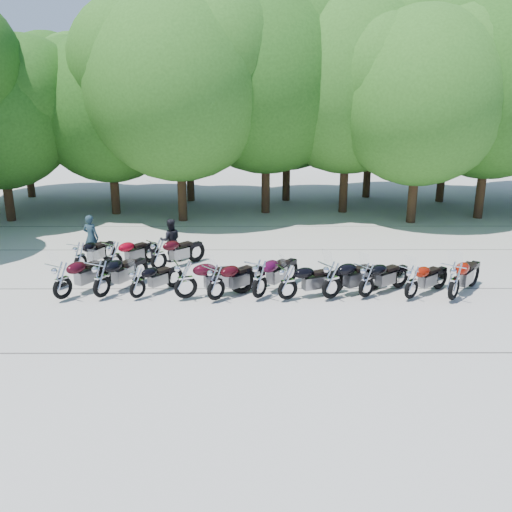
{
  "coord_description": "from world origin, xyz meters",
  "views": [
    {
      "loc": [
        -0.05,
        -14.86,
        6.04
      ],
      "look_at": [
        0.0,
        1.5,
        1.1
      ],
      "focal_mm": 38.0,
      "sensor_mm": 36.0,
      "label": 1
    }
  ],
  "objects_px": {
    "motorcycle_10": "(455,280)",
    "rider_1": "(171,240)",
    "motorcycle_9": "(412,281)",
    "motorcycle_6": "(288,281)",
    "motorcycle_0": "(62,279)",
    "rider_0": "(91,237)",
    "motorcycle_11": "(80,256)",
    "motorcycle_8": "(367,279)",
    "motorcycle_1": "(101,278)",
    "motorcycle_4": "(216,282)",
    "motorcycle_13": "(159,254)",
    "motorcycle_5": "(260,278)",
    "motorcycle_12": "(114,256)",
    "motorcycle_7": "(332,279)",
    "motorcycle_3": "(185,279)",
    "motorcycle_2": "(137,282)"
  },
  "relations": [
    {
      "from": "motorcycle_5",
      "to": "rider_1",
      "type": "height_order",
      "value": "rider_1"
    },
    {
      "from": "motorcycle_8",
      "to": "motorcycle_12",
      "type": "distance_m",
      "value": 8.64
    },
    {
      "from": "motorcycle_2",
      "to": "motorcycle_9",
      "type": "relative_size",
      "value": 0.94
    },
    {
      "from": "motorcycle_5",
      "to": "motorcycle_10",
      "type": "distance_m",
      "value": 5.82
    },
    {
      "from": "motorcycle_7",
      "to": "rider_1",
      "type": "height_order",
      "value": "rider_1"
    },
    {
      "from": "motorcycle_6",
      "to": "motorcycle_11",
      "type": "height_order",
      "value": "motorcycle_6"
    },
    {
      "from": "motorcycle_8",
      "to": "motorcycle_11",
      "type": "bearing_deg",
      "value": 37.69
    },
    {
      "from": "motorcycle_8",
      "to": "motorcycle_1",
      "type": "bearing_deg",
      "value": 52.41
    },
    {
      "from": "motorcycle_9",
      "to": "motorcycle_12",
      "type": "xyz_separation_m",
      "value": [
        -9.6,
        2.65,
        0.02
      ]
    },
    {
      "from": "motorcycle_6",
      "to": "motorcycle_7",
      "type": "bearing_deg",
      "value": -110.11
    },
    {
      "from": "motorcycle_2",
      "to": "motorcycle_6",
      "type": "distance_m",
      "value": 4.54
    },
    {
      "from": "motorcycle_7",
      "to": "motorcycle_5",
      "type": "bearing_deg",
      "value": 56.49
    },
    {
      "from": "rider_0",
      "to": "rider_1",
      "type": "relative_size",
      "value": 1.05
    },
    {
      "from": "motorcycle_6",
      "to": "motorcycle_9",
      "type": "xyz_separation_m",
      "value": [
        3.74,
        0.09,
        -0.03
      ]
    },
    {
      "from": "motorcycle_1",
      "to": "motorcycle_13",
      "type": "bearing_deg",
      "value": -87.82
    },
    {
      "from": "motorcycle_4",
      "to": "motorcycle_7",
      "type": "xyz_separation_m",
      "value": [
        3.47,
        0.12,
        0.04
      ]
    },
    {
      "from": "motorcycle_9",
      "to": "motorcycle_6",
      "type": "bearing_deg",
      "value": 51.21
    },
    {
      "from": "motorcycle_4",
      "to": "motorcycle_11",
      "type": "relative_size",
      "value": 1.04
    },
    {
      "from": "motorcycle_10",
      "to": "motorcycle_13",
      "type": "distance_m",
      "value": 9.76
    },
    {
      "from": "motorcycle_5",
      "to": "motorcycle_12",
      "type": "relative_size",
      "value": 1.11
    },
    {
      "from": "rider_1",
      "to": "motorcycle_1",
      "type": "bearing_deg",
      "value": 56.71
    },
    {
      "from": "motorcycle_10",
      "to": "rider_1",
      "type": "distance_m",
      "value": 9.99
    },
    {
      "from": "rider_0",
      "to": "motorcycle_4",
      "type": "bearing_deg",
      "value": 155.78
    },
    {
      "from": "motorcycle_4",
      "to": "motorcycle_13",
      "type": "bearing_deg",
      "value": -6.35
    },
    {
      "from": "motorcycle_10",
      "to": "rider_0",
      "type": "relative_size",
      "value": 1.46
    },
    {
      "from": "motorcycle_2",
      "to": "motorcycle_8",
      "type": "height_order",
      "value": "motorcycle_8"
    },
    {
      "from": "motorcycle_7",
      "to": "motorcycle_9",
      "type": "xyz_separation_m",
      "value": [
        2.42,
        0.0,
        -0.07
      ]
    },
    {
      "from": "motorcycle_3",
      "to": "rider_0",
      "type": "bearing_deg",
      "value": 22.94
    },
    {
      "from": "motorcycle_9",
      "to": "motorcycle_10",
      "type": "xyz_separation_m",
      "value": [
        1.23,
        -0.12,
        0.08
      ]
    },
    {
      "from": "motorcycle_4",
      "to": "rider_0",
      "type": "height_order",
      "value": "rider_0"
    },
    {
      "from": "motorcycle_0",
      "to": "motorcycle_6",
      "type": "distance_m",
      "value": 6.78
    },
    {
      "from": "rider_1",
      "to": "motorcycle_8",
      "type": "bearing_deg",
      "value": 137.02
    },
    {
      "from": "motorcycle_13",
      "to": "rider_0",
      "type": "relative_size",
      "value": 1.36
    },
    {
      "from": "motorcycle_10",
      "to": "rider_1",
      "type": "xyz_separation_m",
      "value": [
        -9.08,
        4.16,
        0.11
      ]
    },
    {
      "from": "motorcycle_8",
      "to": "rider_1",
      "type": "xyz_separation_m",
      "value": [
        -6.51,
        3.91,
        0.17
      ]
    },
    {
      "from": "motorcycle_1",
      "to": "motorcycle_13",
      "type": "distance_m",
      "value": 2.95
    },
    {
      "from": "motorcycle_6",
      "to": "motorcycle_9",
      "type": "distance_m",
      "value": 3.74
    },
    {
      "from": "motorcycle_3",
      "to": "motorcycle_11",
      "type": "bearing_deg",
      "value": 36.66
    },
    {
      "from": "motorcycle_3",
      "to": "rider_0",
      "type": "relative_size",
      "value": 1.47
    },
    {
      "from": "motorcycle_2",
      "to": "motorcycle_3",
      "type": "relative_size",
      "value": 0.82
    },
    {
      "from": "motorcycle_1",
      "to": "motorcycle_12",
      "type": "bearing_deg",
      "value": -56.7
    },
    {
      "from": "motorcycle_0",
      "to": "motorcycle_5",
      "type": "bearing_deg",
      "value": -148.71
    },
    {
      "from": "motorcycle_1",
      "to": "motorcycle_4",
      "type": "height_order",
      "value": "motorcycle_1"
    },
    {
      "from": "motorcycle_2",
      "to": "motorcycle_4",
      "type": "xyz_separation_m",
      "value": [
        2.39,
        -0.2,
        0.08
      ]
    },
    {
      "from": "motorcycle_3",
      "to": "motorcycle_11",
      "type": "relative_size",
      "value": 1.13
    },
    {
      "from": "motorcycle_4",
      "to": "motorcycle_5",
      "type": "height_order",
      "value": "motorcycle_5"
    },
    {
      "from": "motorcycle_0",
      "to": "rider_0",
      "type": "distance_m",
      "value": 4.4
    },
    {
      "from": "motorcycle_11",
      "to": "motorcycle_3",
      "type": "bearing_deg",
      "value": 168.59
    },
    {
      "from": "motorcycle_4",
      "to": "motorcycle_10",
      "type": "xyz_separation_m",
      "value": [
        7.12,
        -0.0,
        0.05
      ]
    },
    {
      "from": "rider_1",
      "to": "motorcycle_6",
      "type": "bearing_deg",
      "value": 122.91
    }
  ]
}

